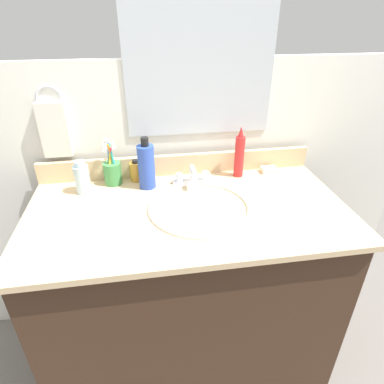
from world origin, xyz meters
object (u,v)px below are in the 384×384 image
Objects in this scene: soap_bar at (268,170)px; bottle_spray_red at (239,155)px; bottle_shampoo_blue at (146,166)px; hand_towel at (54,130)px; cup_green at (112,171)px; bottle_oil_amber at (136,171)px; bottle_gel_clear at (82,178)px; faucet at (192,178)px.

bottle_spray_red is at bearing -175.00° from soap_bar.
bottle_shampoo_blue is 0.40m from bottle_spray_red.
hand_towel reaches higher than soap_bar.
bottle_spray_red reaches higher than cup_green.
cup_green is (-0.10, -0.01, 0.01)m from bottle_oil_amber.
cup_green is at bearing -171.31° from bottle_oil_amber.
bottle_gel_clear is at bearing -52.75° from hand_towel.
bottle_oil_amber is 0.69× the size of bottle_gel_clear.
bottle_shampoo_blue reaches higher than bottle_gel_clear.
faucet is 0.75× the size of bottle_shampoo_blue.
bottle_spray_red reaches higher than bottle_gel_clear.
hand_towel is at bearing 166.79° from faucet.
hand_towel is at bearing 161.46° from cup_green.
bottle_oil_amber is (-0.23, 0.07, 0.01)m from faucet.
hand_towel is 0.22m from bottle_gel_clear.
bottle_shampoo_blue is at bearing -20.82° from cup_green.
hand_towel is 0.28m from cup_green.
soap_bar is at bearing 9.00° from faucet.
bottle_shampoo_blue is at bearing 179.39° from faucet.
bottle_spray_red is (0.44, -0.03, 0.06)m from bottle_oil_amber.
hand_towel is 0.99× the size of bottle_spray_red.
bottle_spray_red is at bearing -6.30° from hand_towel.
cup_green is at bearing 178.72° from bottle_spray_red.
faucet is 1.19× the size of bottle_gel_clear.
faucet is 0.20m from bottle_shampoo_blue.
hand_towel reaches higher than faucet.
hand_towel is at bearing 160.54° from bottle_shampoo_blue.
faucet is 0.24m from bottle_oil_amber.
cup_green is at bearing -18.54° from hand_towel.
bottle_shampoo_blue is 0.55m from soap_bar.
soap_bar is (0.54, 0.05, -0.08)m from bottle_shampoo_blue.
bottle_spray_red is (0.65, 0.04, 0.04)m from bottle_gel_clear.
bottle_oil_amber is at bearing -10.32° from hand_towel.
hand_towel is 1.03× the size of bottle_shampoo_blue.
bottle_shampoo_blue is 3.33× the size of soap_bar.
soap_bar is at bearing 4.16° from bottle_gel_clear.
cup_green is at bearing -179.94° from soap_bar.
soap_bar is (0.58, -0.01, -0.03)m from bottle_oil_amber.
bottle_shampoo_blue reaches higher than cup_green.
bottle_gel_clear is (0.10, -0.13, -0.16)m from hand_towel.
bottle_shampoo_blue reaches higher than faucet.
faucet is at bearing -16.95° from bottle_oil_amber.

